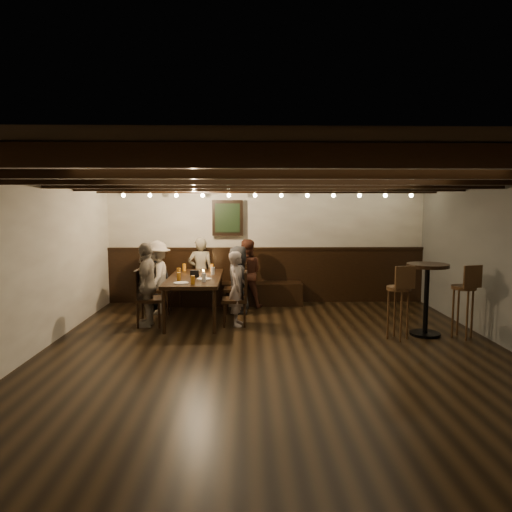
{
  "coord_description": "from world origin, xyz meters",
  "views": [
    {
      "loc": [
        -0.4,
        -5.88,
        1.99
      ],
      "look_at": [
        -0.26,
        1.3,
        1.2
      ],
      "focal_mm": 32.0,
      "sensor_mm": 36.0,
      "label": 1
    }
  ],
  "objects_px": {
    "chair_left_far": "(149,309)",
    "person_bench_centre": "(201,272)",
    "chair_right_far": "(236,309)",
    "chair_left_near": "(159,298)",
    "person_bench_right": "(246,273)",
    "person_left_near": "(157,277)",
    "bar_stool_left": "(398,312)",
    "dining_table": "(195,280)",
    "person_right_far": "(237,289)",
    "bar_stool_right": "(463,311)",
    "high_top_table": "(427,289)",
    "person_bench_left": "(154,276)",
    "person_right_near": "(238,280)",
    "chair_right_near": "(237,298)",
    "person_left_far": "(147,284)"
  },
  "relations": [
    {
      "from": "chair_left_near",
      "to": "person_bench_right",
      "type": "xyz_separation_m",
      "value": [
        1.62,
        0.46,
        0.39
      ]
    },
    {
      "from": "person_right_near",
      "to": "person_left_far",
      "type": "bearing_deg",
      "value": 120.96
    },
    {
      "from": "person_left_near",
      "to": "bar_stool_left",
      "type": "relative_size",
      "value": 1.2
    },
    {
      "from": "chair_left_far",
      "to": "chair_right_far",
      "type": "height_order",
      "value": "chair_left_far"
    },
    {
      "from": "chair_right_near",
      "to": "person_bench_left",
      "type": "bearing_deg",
      "value": 74.47
    },
    {
      "from": "chair_left_near",
      "to": "person_left_near",
      "type": "distance_m",
      "value": 0.4
    },
    {
      "from": "person_left_near",
      "to": "high_top_table",
      "type": "height_order",
      "value": "person_left_near"
    },
    {
      "from": "person_left_near",
      "to": "bar_stool_left",
      "type": "bearing_deg",
      "value": 65.53
    },
    {
      "from": "chair_left_far",
      "to": "person_bench_centre",
      "type": "xyz_separation_m",
      "value": [
        0.71,
        1.51,
        0.4
      ]
    },
    {
      "from": "person_bench_left",
      "to": "dining_table",
      "type": "bearing_deg",
      "value": 135.0
    },
    {
      "from": "chair_right_far",
      "to": "person_bench_left",
      "type": "height_order",
      "value": "person_bench_left"
    },
    {
      "from": "person_right_near",
      "to": "bar_stool_left",
      "type": "xyz_separation_m",
      "value": [
        2.43,
        -1.76,
        -0.21
      ]
    },
    {
      "from": "person_right_near",
      "to": "high_top_table",
      "type": "xyz_separation_m",
      "value": [
        2.92,
        -1.55,
        0.1
      ]
    },
    {
      "from": "dining_table",
      "to": "person_bench_right",
      "type": "distance_m",
      "value": 1.27
    },
    {
      "from": "dining_table",
      "to": "person_bench_left",
      "type": "bearing_deg",
      "value": 135.0
    },
    {
      "from": "chair_left_far",
      "to": "bar_stool_left",
      "type": "distance_m",
      "value": 3.98
    },
    {
      "from": "dining_table",
      "to": "bar_stool_left",
      "type": "height_order",
      "value": "bar_stool_left"
    },
    {
      "from": "person_right_far",
      "to": "chair_left_near",
      "type": "bearing_deg",
      "value": 58.51
    },
    {
      "from": "dining_table",
      "to": "chair_right_far",
      "type": "xyz_separation_m",
      "value": [
        0.72,
        -0.44,
        -0.42
      ]
    },
    {
      "from": "dining_table",
      "to": "person_bench_centre",
      "type": "xyz_separation_m",
      "value": [
        -0.01,
        1.05,
        -0.01
      ]
    },
    {
      "from": "person_right_near",
      "to": "high_top_table",
      "type": "height_order",
      "value": "person_right_near"
    },
    {
      "from": "person_right_far",
      "to": "person_left_near",
      "type": "bearing_deg",
      "value": 59.04
    },
    {
      "from": "person_left_near",
      "to": "bar_stool_right",
      "type": "relative_size",
      "value": 1.2
    },
    {
      "from": "chair_right_near",
      "to": "person_bench_centre",
      "type": "height_order",
      "value": "person_bench_centre"
    },
    {
      "from": "bar_stool_right",
      "to": "person_left_near",
      "type": "bearing_deg",
      "value": 144.55
    },
    {
      "from": "chair_right_near",
      "to": "person_right_far",
      "type": "relative_size",
      "value": 0.75
    },
    {
      "from": "person_bench_left",
      "to": "person_bench_right",
      "type": "xyz_separation_m",
      "value": [
        1.8,
        0.01,
        0.03
      ]
    },
    {
      "from": "chair_left_far",
      "to": "chair_right_far",
      "type": "xyz_separation_m",
      "value": [
        1.44,
        0.01,
        -0.01
      ]
    },
    {
      "from": "chair_left_near",
      "to": "person_bench_centre",
      "type": "distance_m",
      "value": 1.02
    },
    {
      "from": "person_left_near",
      "to": "person_bench_left",
      "type": "bearing_deg",
      "value": -161.57
    },
    {
      "from": "chair_left_near",
      "to": "person_bench_centre",
      "type": "height_order",
      "value": "person_bench_centre"
    },
    {
      "from": "person_left_far",
      "to": "bar_stool_right",
      "type": "relative_size",
      "value": 1.24
    },
    {
      "from": "person_bench_centre",
      "to": "person_right_far",
      "type": "height_order",
      "value": "person_bench_centre"
    },
    {
      "from": "person_left_near",
      "to": "bar_stool_left",
      "type": "distance_m",
      "value": 4.3
    },
    {
      "from": "person_left_near",
      "to": "person_right_near",
      "type": "xyz_separation_m",
      "value": [
        1.5,
        0.01,
        -0.05
      ]
    },
    {
      "from": "chair_left_near",
      "to": "chair_right_far",
      "type": "relative_size",
      "value": 1.0
    },
    {
      "from": "dining_table",
      "to": "person_bench_right",
      "type": "relative_size",
      "value": 1.5
    },
    {
      "from": "chair_left_far",
      "to": "chair_right_near",
      "type": "distance_m",
      "value": 1.7
    },
    {
      "from": "person_bench_right",
      "to": "person_right_far",
      "type": "relative_size",
      "value": 1.08
    },
    {
      "from": "chair_right_far",
      "to": "high_top_table",
      "type": "distance_m",
      "value": 3.05
    },
    {
      "from": "person_bench_left",
      "to": "person_bench_centre",
      "type": "relative_size",
      "value": 0.93
    },
    {
      "from": "dining_table",
      "to": "bar_stool_right",
      "type": "distance_m",
      "value": 4.36
    },
    {
      "from": "chair_left_far",
      "to": "dining_table",
      "type": "bearing_deg",
      "value": 122.01
    },
    {
      "from": "bar_stool_left",
      "to": "person_right_near",
      "type": "bearing_deg",
      "value": 132.84
    },
    {
      "from": "chair_right_far",
      "to": "person_bench_centre",
      "type": "bearing_deg",
      "value": 25.61
    },
    {
      "from": "chair_right_far",
      "to": "person_bench_right",
      "type": "distance_m",
      "value": 1.42
    },
    {
      "from": "dining_table",
      "to": "person_right_near",
      "type": "height_order",
      "value": "person_right_near"
    },
    {
      "from": "person_left_near",
      "to": "person_right_far",
      "type": "relative_size",
      "value": 1.09
    },
    {
      "from": "dining_table",
      "to": "chair_left_near",
      "type": "height_order",
      "value": "chair_left_near"
    },
    {
      "from": "chair_right_far",
      "to": "high_top_table",
      "type": "relative_size",
      "value": 0.82
    }
  ]
}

